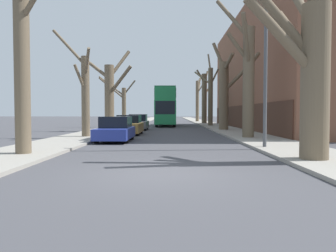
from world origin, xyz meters
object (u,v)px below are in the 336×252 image
object	(u,v)px
street_tree_right_4	(204,96)
parked_car_1	(129,125)
lamp_post	(264,36)
street_tree_left_2	(110,94)
street_tree_right_1	(247,73)
street_tree_right_2	(224,92)
street_tree_left_3	(122,103)
parked_car_2	(138,123)
street_tree_left_0	(23,41)
double_decker_bus	(166,105)
street_tree_right_5	(198,98)
parked_car_0	(116,130)
street_tree_left_1	(84,92)
street_tree_right_0	(309,67)
street_tree_right_3	(210,94)

from	to	relation	value
street_tree_right_4	parked_car_1	distance (m)	26.11
lamp_post	street_tree_left_2	bearing A→B (deg)	123.77
street_tree_right_1	street_tree_right_2	bearing A→B (deg)	89.32
street_tree_left_3	lamp_post	distance (m)	24.95
street_tree_right_4	parked_car_2	size ratio (longest dim) A/B	2.00
street_tree_left_2	street_tree_right_1	size ratio (longest dim) A/B	0.80
street_tree_left_2	street_tree_right_1	distance (m)	13.12
street_tree_left_0	parked_car_1	xyz separation A→B (m)	(2.25, 12.69, -3.56)
double_decker_bus	lamp_post	distance (m)	27.06
parked_car_1	street_tree_right_2	bearing A→B (deg)	33.04
street_tree_right_5	double_decker_bus	world-z (taller)	street_tree_right_5
street_tree_right_1	parked_car_0	bearing A→B (deg)	-167.76
street_tree_left_1	parked_car_1	distance (m)	4.95
street_tree_right_4	double_decker_bus	size ratio (longest dim) A/B	0.78
parked_car_0	double_decker_bus	bearing A→B (deg)	83.60
street_tree_left_3	street_tree_right_0	distance (m)	28.57
street_tree_right_3	parked_car_2	size ratio (longest dim) A/B	2.25
street_tree_left_1	street_tree_right_2	distance (m)	13.73
street_tree_left_3	double_decker_bus	size ratio (longest dim) A/B	0.57
street_tree_right_1	double_decker_bus	distance (m)	21.41
street_tree_right_1	street_tree_right_5	size ratio (longest dim) A/B	1.04
street_tree_right_0	lamp_post	world-z (taller)	lamp_post
street_tree_right_0	parked_car_1	bearing A→B (deg)	118.81
street_tree_right_4	street_tree_left_1	bearing A→B (deg)	-110.50
street_tree_right_0	double_decker_bus	bearing A→B (deg)	99.69
street_tree_left_0	street_tree_left_2	size ratio (longest dim) A/B	1.29
street_tree_right_0	parked_car_0	distance (m)	11.36
street_tree_left_3	street_tree_right_1	world-z (taller)	street_tree_right_1
street_tree_right_5	lamp_post	world-z (taller)	lamp_post
street_tree_left_1	parked_car_0	size ratio (longest dim) A/B	1.66
street_tree_left_2	street_tree_right_4	xyz separation A→B (m)	(10.36, 20.54, 0.83)
street_tree_right_3	lamp_post	size ratio (longest dim) A/B	1.00
lamp_post	street_tree_right_3	bearing A→B (deg)	88.52
street_tree_left_2	street_tree_right_5	xyz separation A→B (m)	(10.20, 31.07, 1.00)
street_tree_right_2	parked_car_0	xyz separation A→B (m)	(-8.03, -11.23, -2.84)
street_tree_left_1	street_tree_right_3	size ratio (longest dim) A/B	0.78
street_tree_right_2	street_tree_left_0	bearing A→B (deg)	-119.86
street_tree_right_5	parked_car_2	world-z (taller)	street_tree_right_5
street_tree_left_3	street_tree_right_3	world-z (taller)	street_tree_right_3
street_tree_right_1	lamp_post	xyz separation A→B (m)	(-0.64, -5.87, 0.90)
street_tree_right_3	parked_car_1	world-z (taller)	street_tree_right_3
parked_car_2	street_tree_left_2	bearing A→B (deg)	-129.62
street_tree_right_1	parked_car_0	world-z (taller)	street_tree_right_1
street_tree_right_5	parked_car_2	distance (m)	29.74
street_tree_left_0	street_tree_right_4	distance (m)	38.68
lamp_post	street_tree_right_2	bearing A→B (deg)	87.21
street_tree_right_1	street_tree_right_4	bearing A→B (deg)	89.51
street_tree_right_3	parked_car_2	bearing A→B (deg)	-132.21
double_decker_bus	street_tree_right_1	bearing A→B (deg)	-75.34
street_tree_right_3	lamp_post	world-z (taller)	lamp_post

